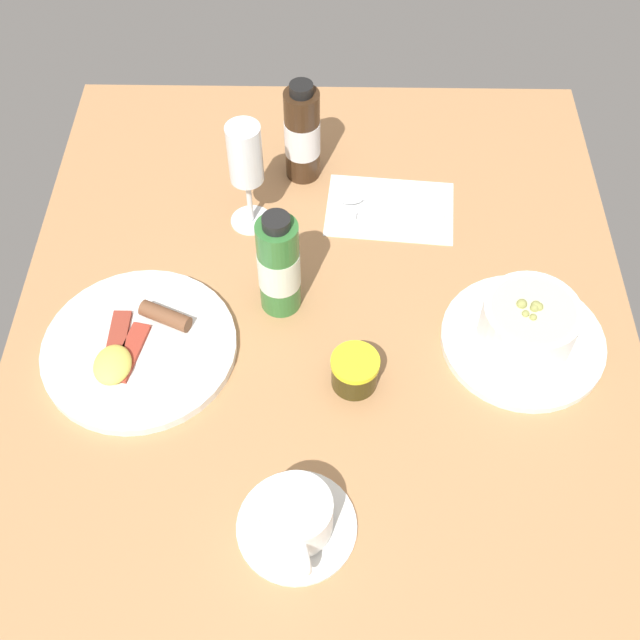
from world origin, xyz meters
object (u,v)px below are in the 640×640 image
(sauce_bottle_green, at_px, (279,266))
(sauce_bottle_brown, at_px, (302,134))
(jam_jar, at_px, (355,371))
(porridge_bowl, at_px, (527,328))
(breakfast_plate, at_px, (138,348))
(cutlery_setting, at_px, (387,208))
(coffee_cup, at_px, (296,518))
(wine_glass, at_px, (245,160))

(sauce_bottle_green, bearing_deg, sauce_bottle_brown, -5.09)
(jam_jar, bearing_deg, porridge_bowl, -73.99)
(sauce_bottle_brown, height_order, breakfast_plate, sauce_bottle_brown)
(cutlery_setting, bearing_deg, coffee_cup, 166.70)
(coffee_cup, height_order, sauce_bottle_green, sauce_bottle_green)
(cutlery_setting, xyz_separation_m, breakfast_plate, (-0.27, 0.33, 0.01))
(wine_glass, bearing_deg, coffee_cup, -170.04)
(coffee_cup, bearing_deg, sauce_bottle_green, 5.74)
(wine_glass, height_order, sauce_bottle_brown, wine_glass)
(cutlery_setting, xyz_separation_m, wine_glass, (-0.03, 0.20, 0.12))
(porridge_bowl, xyz_separation_m, jam_jar, (-0.06, 0.22, -0.01))
(coffee_cup, xyz_separation_m, sauce_bottle_green, (0.32, 0.03, 0.05))
(jam_jar, height_order, breakfast_plate, jam_jar)
(jam_jar, xyz_separation_m, breakfast_plate, (0.04, 0.28, -0.02))
(sauce_bottle_brown, xyz_separation_m, breakfast_plate, (-0.34, 0.21, -0.07))
(porridge_bowl, distance_m, wine_glass, 0.44)
(porridge_bowl, height_order, jam_jar, porridge_bowl)
(coffee_cup, distance_m, breakfast_plate, 0.32)
(porridge_bowl, xyz_separation_m, sauce_bottle_green, (0.06, 0.32, 0.04))
(porridge_bowl, height_order, breakfast_plate, porridge_bowl)
(jam_jar, bearing_deg, sauce_bottle_green, 37.86)
(sauce_bottle_green, bearing_deg, coffee_cup, -174.26)
(cutlery_setting, height_order, coffee_cup, coffee_cup)
(cutlery_setting, bearing_deg, sauce_bottle_brown, 59.16)
(porridge_bowl, xyz_separation_m, sauce_bottle_brown, (0.32, 0.30, 0.04))
(coffee_cup, distance_m, sauce_bottle_brown, 0.58)
(jam_jar, relative_size, sauce_bottle_brown, 0.37)
(cutlery_setting, distance_m, sauce_bottle_green, 0.25)
(porridge_bowl, xyz_separation_m, wine_glass, (0.22, 0.37, 0.09))
(cutlery_setting, distance_m, jam_jar, 0.31)
(wine_glass, distance_m, jam_jar, 0.33)
(cutlery_setting, bearing_deg, breakfast_plate, 128.49)
(breakfast_plate, bearing_deg, porridge_bowl, -87.53)
(porridge_bowl, bearing_deg, sauce_bottle_green, 78.80)
(wine_glass, height_order, breakfast_plate, wine_glass)
(cutlery_setting, relative_size, wine_glass, 1.14)
(jam_jar, bearing_deg, breakfast_plate, 81.50)
(porridge_bowl, bearing_deg, coffee_cup, 131.95)
(cutlery_setting, relative_size, sauce_bottle_brown, 1.21)
(porridge_bowl, xyz_separation_m, cutlery_setting, (0.24, 0.17, -0.03))
(jam_jar, bearing_deg, coffee_cup, 161.23)
(coffee_cup, height_order, breakfast_plate, coffee_cup)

